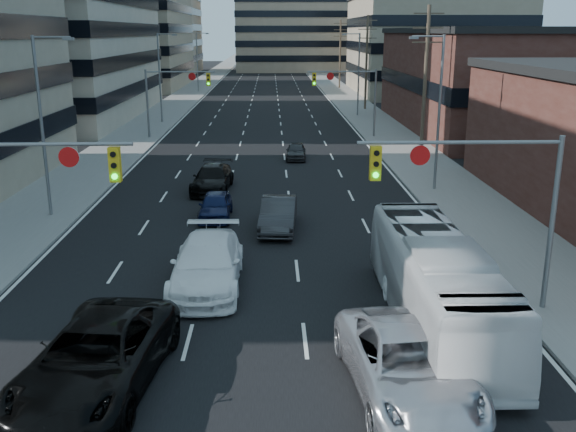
# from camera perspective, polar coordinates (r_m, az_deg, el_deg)

# --- Properties ---
(road_surface) EXTENTS (18.00, 300.00, 0.02)m
(road_surface) POSITION_cam_1_polar(r_m,az_deg,el_deg) (142.17, -1.89, 12.40)
(road_surface) COLOR black
(road_surface) RESTS_ON ground
(sidewalk_left) EXTENTS (5.00, 300.00, 0.15)m
(sidewalk_left) POSITION_cam_1_polar(r_m,az_deg,el_deg) (142.69, -6.62, 12.34)
(sidewalk_left) COLOR slate
(sidewalk_left) RESTS_ON ground
(sidewalk_right) EXTENTS (5.00, 300.00, 0.15)m
(sidewalk_right) POSITION_cam_1_polar(r_m,az_deg,el_deg) (142.56, 2.85, 12.42)
(sidewalk_right) COLOR slate
(sidewalk_right) RESTS_ON ground
(office_left_far) EXTENTS (20.00, 30.00, 16.00)m
(office_left_far) POSITION_cam_1_polar(r_m,az_deg,el_deg) (114.59, -14.53, 15.02)
(office_left_far) COLOR gray
(office_left_far) RESTS_ON ground
(storefront_right_mid) EXTENTS (20.00, 30.00, 9.00)m
(storefront_right_mid) POSITION_cam_1_polar(r_m,az_deg,el_deg) (66.24, 19.36, 11.18)
(storefront_right_mid) COLOR #472119
(storefront_right_mid) RESTS_ON ground
(office_right_far) EXTENTS (22.00, 28.00, 14.00)m
(office_right_far) POSITION_cam_1_polar(r_m,az_deg,el_deg) (102.78, 12.50, 14.53)
(office_right_far) COLOR gray
(office_right_far) RESTS_ON ground
(bg_block_left) EXTENTS (24.00, 24.00, 20.00)m
(bg_block_left) POSITION_cam_1_polar(r_m,az_deg,el_deg) (154.58, -12.77, 16.03)
(bg_block_left) COLOR #ADA089
(bg_block_left) RESTS_ON ground
(bg_block_right) EXTENTS (22.00, 22.00, 12.00)m
(bg_block_right) POSITION_cam_1_polar(r_m,az_deg,el_deg) (145.29, 11.24, 14.55)
(bg_block_right) COLOR gray
(bg_block_right) RESTS_ON ground
(signal_near_left) EXTENTS (6.59, 0.33, 6.00)m
(signal_near_left) POSITION_cam_1_polar(r_m,az_deg,el_deg) (22.05, -23.48, 2.07)
(signal_near_left) COLOR slate
(signal_near_left) RESTS_ON ground
(signal_near_right) EXTENTS (6.59, 0.33, 6.00)m
(signal_near_right) POSITION_cam_1_polar(r_m,az_deg,el_deg) (21.50, 16.56, 2.42)
(signal_near_right) COLOR slate
(signal_near_right) RESTS_ON ground
(signal_far_left) EXTENTS (6.09, 0.33, 6.00)m
(signal_far_left) POSITION_cam_1_polar(r_m,az_deg,el_deg) (57.70, -10.16, 11.02)
(signal_far_left) COLOR slate
(signal_far_left) RESTS_ON ground
(signal_far_right) EXTENTS (6.09, 0.33, 6.00)m
(signal_far_right) POSITION_cam_1_polar(r_m,az_deg,el_deg) (57.49, 5.46, 11.17)
(signal_far_right) COLOR slate
(signal_far_right) RESTS_ON ground
(utility_pole_block) EXTENTS (2.20, 0.28, 11.00)m
(utility_pole_block) POSITION_cam_1_polar(r_m,az_deg,el_deg) (49.32, 12.10, 11.81)
(utility_pole_block) COLOR #4C3D2D
(utility_pole_block) RESTS_ON ground
(utility_pole_midblock) EXTENTS (2.20, 0.28, 11.00)m
(utility_pole_midblock) POSITION_cam_1_polar(r_m,az_deg,el_deg) (78.77, 6.99, 13.52)
(utility_pole_midblock) COLOR #4C3D2D
(utility_pole_midblock) RESTS_ON ground
(utility_pole_distant) EXTENTS (2.20, 0.28, 11.00)m
(utility_pole_distant) POSITION_cam_1_polar(r_m,az_deg,el_deg) (108.52, 4.65, 14.26)
(utility_pole_distant) COLOR #4C3D2D
(utility_pole_distant) RESTS_ON ground
(streetlight_left_near) EXTENTS (2.03, 0.22, 9.00)m
(streetlight_left_near) POSITION_cam_1_polar(r_m,az_deg,el_deg) (34.01, -20.85, 8.11)
(streetlight_left_near) COLOR slate
(streetlight_left_near) RESTS_ON ground
(streetlight_left_mid) EXTENTS (2.03, 0.22, 9.00)m
(streetlight_left_mid) POSITION_cam_1_polar(r_m,az_deg,el_deg) (67.92, -11.23, 12.33)
(streetlight_left_mid) COLOR slate
(streetlight_left_mid) RESTS_ON ground
(streetlight_left_far) EXTENTS (2.03, 0.22, 9.00)m
(streetlight_left_far) POSITION_cam_1_polar(r_m,az_deg,el_deg) (102.56, -7.99, 13.65)
(streetlight_left_far) COLOR slate
(streetlight_left_far) RESTS_ON ground
(streetlight_right_near) EXTENTS (2.03, 0.22, 9.00)m
(streetlight_right_near) POSITION_cam_1_polar(r_m,az_deg,el_deg) (38.30, 13.09, 9.53)
(streetlight_right_near) COLOR slate
(streetlight_right_near) RESTS_ON ground
(streetlight_right_far) EXTENTS (2.03, 0.22, 9.00)m
(streetlight_right_far) POSITION_cam_1_polar(r_m,az_deg,el_deg) (72.62, 6.18, 12.76)
(streetlight_right_far) COLOR slate
(streetlight_right_far) RESTS_ON ground
(black_pickup) EXTENTS (3.80, 6.90, 1.83)m
(black_pickup) POSITION_cam_1_polar(r_m,az_deg,el_deg) (17.99, -16.62, -11.93)
(black_pickup) COLOR black
(black_pickup) RESTS_ON ground
(white_van) EXTENTS (2.52, 6.18, 1.79)m
(white_van) POSITION_cam_1_polar(r_m,az_deg,el_deg) (23.94, -7.20, -4.24)
(white_van) COLOR white
(white_van) RESTS_ON ground
(silver_suv) EXTENTS (3.41, 6.41, 1.71)m
(silver_suv) POSITION_cam_1_polar(r_m,az_deg,el_deg) (17.33, 10.51, -12.84)
(silver_suv) COLOR silver
(silver_suv) RESTS_ON ground
(transit_bus) EXTENTS (2.53, 10.71, 2.98)m
(transit_bus) POSITION_cam_1_polar(r_m,az_deg,el_deg) (20.98, 13.01, -5.80)
(transit_bus) COLOR silver
(transit_bus) RESTS_ON ground
(sedan_blue) EXTENTS (1.59, 3.94, 1.34)m
(sedan_blue) POSITION_cam_1_polar(r_m,az_deg,el_deg) (32.68, -6.46, 0.93)
(sedan_blue) COLOR #0E1639
(sedan_blue) RESTS_ON ground
(sedan_grey_center) EXTENTS (1.97, 4.77, 1.54)m
(sedan_grey_center) POSITION_cam_1_polar(r_m,az_deg,el_deg) (30.57, -0.86, 0.15)
(sedan_grey_center) COLOR #2C2C2E
(sedan_grey_center) RESTS_ON ground
(sedan_black_far) EXTENTS (2.47, 5.33, 1.51)m
(sedan_black_far) POSITION_cam_1_polar(r_m,az_deg,el_deg) (38.42, -6.74, 3.34)
(sedan_black_far) COLOR black
(sedan_black_far) RESTS_ON ground
(sedan_grey_right) EXTENTS (1.63, 3.65, 1.22)m
(sedan_grey_right) POSITION_cam_1_polar(r_m,az_deg,el_deg) (47.82, 0.72, 5.79)
(sedan_grey_right) COLOR #2E2E30
(sedan_grey_right) RESTS_ON ground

